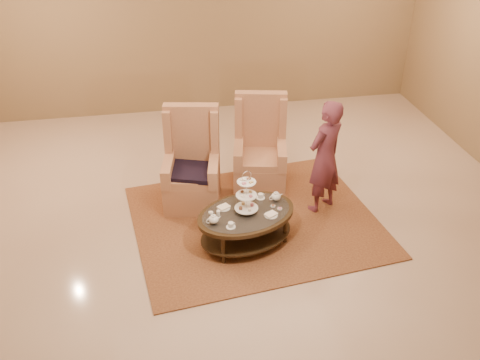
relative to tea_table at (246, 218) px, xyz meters
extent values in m
plane|color=#C5A992|center=(-0.04, 0.19, -0.37)|extent=(8.00, 8.00, 0.00)
cube|color=silver|center=(-0.04, 0.19, -0.37)|extent=(8.00, 8.00, 0.02)
cube|color=#8E724D|center=(-0.04, 4.19, 1.38)|extent=(8.00, 0.04, 3.50)
cube|color=brown|center=(0.20, 0.42, -0.37)|extent=(3.37, 2.92, 0.02)
cylinder|color=black|center=(-0.33, -0.34, -0.17)|extent=(0.06, 0.06, 0.40)
cylinder|color=black|center=(0.47, -0.08, -0.17)|extent=(0.06, 0.06, 0.40)
cylinder|color=black|center=(-0.47, 0.08, -0.17)|extent=(0.06, 0.06, 0.40)
cylinder|color=black|center=(0.33, 0.34, -0.17)|extent=(0.06, 0.06, 0.40)
cylinder|color=silver|center=(0.00, 0.00, 0.34)|extent=(0.01, 0.01, 0.50)
torus|color=silver|center=(0.00, 0.00, 0.59)|extent=(0.13, 0.05, 0.13)
cylinder|color=silver|center=(0.00, 0.00, 0.15)|extent=(0.36, 0.36, 0.01)
cylinder|color=silver|center=(0.00, 0.00, 0.33)|extent=(0.32, 0.32, 0.01)
cylinder|color=silver|center=(0.00, 0.00, 0.51)|extent=(0.28, 0.28, 0.01)
cylinder|color=#B65D6D|center=(0.07, 0.02, 0.17)|extent=(0.05, 0.05, 0.03)
cylinder|color=tan|center=(-0.02, 0.07, 0.17)|extent=(0.05, 0.05, 0.03)
cylinder|color=brown|center=(-0.07, -0.02, 0.17)|extent=(0.05, 0.05, 0.03)
cylinder|color=silver|center=(0.02, -0.07, 0.17)|extent=(0.05, 0.05, 0.03)
ellipsoid|color=tan|center=(0.06, 0.04, 0.35)|extent=(0.06, 0.06, 0.03)
ellipsoid|color=brown|center=(-0.04, 0.06, 0.35)|extent=(0.06, 0.06, 0.03)
ellipsoid|color=silver|center=(-0.06, -0.04, 0.35)|extent=(0.06, 0.06, 0.03)
ellipsoid|color=#B65D6D|center=(0.04, -0.06, 0.35)|extent=(0.06, 0.06, 0.03)
cube|color=brown|center=(0.04, 0.05, 0.52)|extent=(0.05, 0.04, 0.02)
cube|color=silver|center=(-0.05, 0.04, 0.52)|extent=(0.05, 0.04, 0.02)
cube|color=#B65D6D|center=(-0.04, -0.05, 0.52)|extent=(0.05, 0.04, 0.02)
cube|color=tan|center=(0.05, -0.04, 0.52)|extent=(0.05, 0.04, 0.02)
ellipsoid|color=silver|center=(-0.42, -0.16, 0.14)|extent=(0.15, 0.15, 0.10)
cylinder|color=silver|center=(-0.42, -0.16, 0.19)|extent=(0.07, 0.07, 0.01)
sphere|color=silver|center=(-0.42, -0.16, 0.20)|extent=(0.03, 0.03, 0.02)
cone|color=silver|center=(-0.34, -0.13, 0.15)|extent=(0.08, 0.05, 0.05)
torus|color=silver|center=(-0.47, -0.18, 0.14)|extent=(0.07, 0.03, 0.07)
ellipsoid|color=silver|center=(0.41, 0.18, 0.14)|extent=(0.15, 0.15, 0.10)
cylinder|color=silver|center=(0.41, 0.18, 0.19)|extent=(0.07, 0.07, 0.01)
sphere|color=silver|center=(0.41, 0.18, 0.20)|extent=(0.03, 0.03, 0.02)
cone|color=silver|center=(0.48, 0.21, 0.15)|extent=(0.08, 0.05, 0.05)
torus|color=silver|center=(0.35, 0.17, 0.14)|extent=(0.07, 0.03, 0.07)
cylinder|color=silver|center=(-0.23, -0.27, 0.09)|extent=(0.14, 0.14, 0.01)
cylinder|color=silver|center=(-0.23, -0.27, 0.12)|extent=(0.08, 0.08, 0.06)
torus|color=silver|center=(-0.20, -0.26, 0.12)|extent=(0.04, 0.02, 0.04)
cylinder|color=silver|center=(0.23, 0.27, 0.09)|extent=(0.14, 0.14, 0.01)
cylinder|color=silver|center=(0.23, 0.27, 0.12)|extent=(0.08, 0.08, 0.06)
torus|color=silver|center=(0.27, 0.28, 0.12)|extent=(0.04, 0.02, 0.04)
cylinder|color=silver|center=(-0.25, 0.13, 0.09)|extent=(0.20, 0.20, 0.01)
cube|color=beige|center=(-0.25, 0.13, 0.10)|extent=(0.17, 0.16, 0.02)
cylinder|color=silver|center=(0.27, -0.12, 0.09)|extent=(0.20, 0.20, 0.01)
cube|color=beige|center=(0.27, -0.12, 0.10)|extent=(0.17, 0.16, 0.02)
cylinder|color=silver|center=(-0.34, 0.00, 0.12)|extent=(0.06, 0.06, 0.06)
cylinder|color=silver|center=(0.41, -0.02, 0.09)|extent=(0.07, 0.07, 0.01)
cylinder|color=#B65D6D|center=(0.41, -0.02, 0.10)|extent=(0.05, 0.05, 0.01)
cylinder|color=silver|center=(0.34, 0.06, 0.09)|extent=(0.07, 0.07, 0.01)
cylinder|color=brown|center=(0.34, 0.06, 0.10)|extent=(0.05, 0.05, 0.01)
cylinder|color=silver|center=(-0.42, 0.05, 0.09)|extent=(0.07, 0.07, 0.01)
cylinder|color=silver|center=(-0.42, 0.05, 0.10)|extent=(0.05, 0.05, 0.01)
cube|color=tan|center=(-0.55, 0.98, -0.16)|extent=(0.84, 0.84, 0.43)
cube|color=tan|center=(-0.56, 0.93, 0.11)|extent=(0.72, 0.72, 0.10)
cube|color=tan|center=(-0.50, 1.28, 0.30)|extent=(0.74, 0.28, 1.34)
cube|color=tan|center=(-0.81, 1.29, 0.61)|extent=(0.14, 0.24, 0.62)
cube|color=tan|center=(-0.20, 1.18, 0.61)|extent=(0.14, 0.24, 0.62)
cube|color=tan|center=(-0.86, 0.99, 0.19)|extent=(0.24, 0.66, 0.27)
cube|color=tan|center=(-0.27, 0.88, 0.19)|extent=(0.24, 0.66, 0.27)
cube|color=black|center=(-0.57, 0.90, 0.18)|extent=(0.70, 0.67, 0.06)
cube|color=tan|center=(0.44, 1.25, -0.16)|extent=(0.85, 0.85, 0.43)
cube|color=tan|center=(0.43, 1.20, 0.11)|extent=(0.72, 0.72, 0.10)
cube|color=tan|center=(0.50, 1.55, 0.29)|extent=(0.73, 0.29, 1.33)
cube|color=tan|center=(0.19, 1.57, 0.60)|extent=(0.15, 0.24, 0.62)
cube|color=tan|center=(0.79, 1.44, 0.60)|extent=(0.15, 0.24, 0.62)
cube|color=tan|center=(0.13, 1.27, 0.19)|extent=(0.25, 0.66, 0.27)
cube|color=tan|center=(0.72, 1.14, 0.19)|extent=(0.25, 0.66, 0.27)
imported|color=brown|center=(1.14, 0.57, 0.41)|extent=(0.68, 0.62, 1.56)
camera|label=1|loc=(-1.01, -5.15, 3.75)|focal=40.00mm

